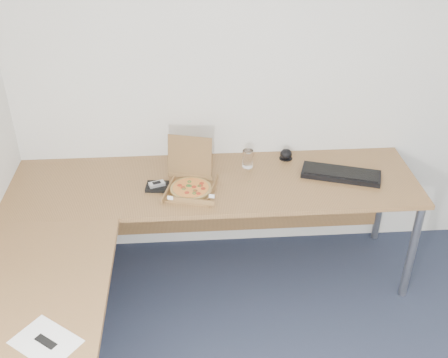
{
  "coord_description": "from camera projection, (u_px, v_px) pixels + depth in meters",
  "views": [
    {
      "loc": [
        -0.64,
        -1.43,
        2.52
      ],
      "look_at": [
        -0.45,
        1.28,
        0.82
      ],
      "focal_mm": 43.84,
      "sensor_mm": 36.0,
      "label": 1
    }
  ],
  "objects": [
    {
      "name": "dome_speaker",
      "position": [
        286.0,
        154.0,
        3.57
      ],
      "size": [
        0.09,
        0.09,
        0.07
      ],
      "primitive_type": "ellipsoid",
      "color": "black",
      "rests_on": "desk"
    },
    {
      "name": "drinking_glass",
      "position": [
        248.0,
        159.0,
        3.47
      ],
      "size": [
        0.07,
        0.07,
        0.12
      ],
      "primitive_type": "cylinder",
      "color": "silver",
      "rests_on": "desk"
    },
    {
      "name": "paper_sheet",
      "position": [
        46.0,
        342.0,
        2.28
      ],
      "size": [
        0.33,
        0.31,
        0.0
      ],
      "primitive_type": "cube",
      "rotation": [
        0.0,
        0.0,
        -0.65
      ],
      "color": "white",
      "rests_on": "desk"
    },
    {
      "name": "mouse",
      "position": [
        314.0,
        167.0,
        3.47
      ],
      "size": [
        0.1,
        0.07,
        0.03
      ],
      "primitive_type": "ellipsoid",
      "rotation": [
        0.0,
        0.0,
        -0.16
      ],
      "color": "black",
      "rests_on": "desk"
    },
    {
      "name": "room_shell",
      "position": [
        377.0,
        263.0,
        1.92
      ],
      "size": [
        3.5,
        3.5,
        2.5
      ],
      "primitive_type": null,
      "color": "silver",
      "rests_on": "ground"
    },
    {
      "name": "keyboard",
      "position": [
        341.0,
        174.0,
        3.4
      ],
      "size": [
        0.51,
        0.32,
        0.03
      ],
      "primitive_type": "cube",
      "rotation": [
        0.0,
        0.0,
        -0.33
      ],
      "color": "black",
      "rests_on": "desk"
    },
    {
      "name": "pizza_box",
      "position": [
        191.0,
        185.0,
        3.25
      ],
      "size": [
        0.27,
        0.32,
        0.28
      ],
      "rotation": [
        0.0,
        0.0,
        -0.26
      ],
      "color": "brown",
      "rests_on": "desk"
    },
    {
      "name": "desk",
      "position": [
        160.0,
        230.0,
        2.99
      ],
      "size": [
        2.5,
        2.2,
        0.73
      ],
      "color": "olive",
      "rests_on": "ground"
    },
    {
      "name": "phone",
      "position": [
        157.0,
        184.0,
        3.27
      ],
      "size": [
        0.1,
        0.08,
        0.02
      ],
      "primitive_type": "cube",
      "rotation": [
        0.0,
        0.0,
        0.33
      ],
      "color": "#B2B5BA",
      "rests_on": "wallet"
    },
    {
      "name": "wallet",
      "position": [
        157.0,
        187.0,
        3.28
      ],
      "size": [
        0.14,
        0.12,
        0.02
      ],
      "primitive_type": "cube",
      "rotation": [
        0.0,
        0.0,
        -0.11
      ],
      "color": "black",
      "rests_on": "desk"
    }
  ]
}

